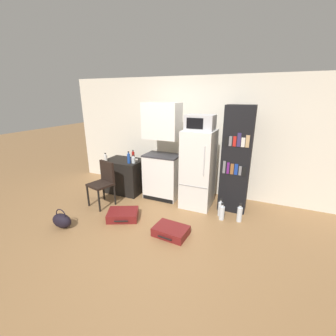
# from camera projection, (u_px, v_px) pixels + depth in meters

# --- Properties ---
(ground_plane) EXTENTS (24.00, 24.00, 0.00)m
(ground_plane) POSITION_uv_depth(u_px,v_px,m) (151.00, 236.00, 3.51)
(ground_plane) COLOR olive
(wall_back) EXTENTS (6.40, 0.10, 2.47)m
(wall_back) POSITION_uv_depth(u_px,v_px,m) (202.00, 137.00, 4.79)
(wall_back) COLOR silver
(wall_back) RESTS_ON ground_plane
(side_table) EXTENTS (0.82, 0.61, 0.73)m
(side_table) POSITION_uv_depth(u_px,v_px,m) (125.00, 176.00, 5.04)
(side_table) COLOR black
(side_table) RESTS_ON ground_plane
(kitchen_hutch) EXTENTS (0.72, 0.49, 1.96)m
(kitchen_hutch) POSITION_uv_depth(u_px,v_px,m) (162.00, 156.00, 4.58)
(kitchen_hutch) COLOR white
(kitchen_hutch) RESTS_ON ground_plane
(refrigerator) EXTENTS (0.57, 0.62, 1.49)m
(refrigerator) POSITION_uv_depth(u_px,v_px,m) (198.00, 169.00, 4.28)
(refrigerator) COLOR silver
(refrigerator) RESTS_ON ground_plane
(microwave) EXTENTS (0.51, 0.36, 0.27)m
(microwave) POSITION_uv_depth(u_px,v_px,m) (200.00, 122.00, 4.00)
(microwave) COLOR #B7B7BC
(microwave) RESTS_ON refrigerator
(bookshelf) EXTENTS (0.49, 0.37, 1.94)m
(bookshelf) POSITION_uv_depth(u_px,v_px,m) (236.00, 160.00, 4.06)
(bookshelf) COLOR black
(bookshelf) RESTS_ON ground_plane
(bottle_blue_soda) EXTENTS (0.06, 0.06, 0.25)m
(bottle_blue_soda) POSITION_uv_depth(u_px,v_px,m) (129.00, 158.00, 4.66)
(bottle_blue_soda) COLOR #1E47A3
(bottle_blue_soda) RESTS_ON side_table
(bottle_clear_short) EXTENTS (0.08, 0.08, 0.17)m
(bottle_clear_short) POSITION_uv_depth(u_px,v_px,m) (133.00, 160.00, 4.69)
(bottle_clear_short) COLOR silver
(bottle_clear_short) RESTS_ON side_table
(bottle_ketchup_red) EXTENTS (0.06, 0.06, 0.20)m
(bottle_ketchup_red) POSITION_uv_depth(u_px,v_px,m) (133.00, 155.00, 4.97)
(bottle_ketchup_red) COLOR #AD1914
(bottle_ketchup_red) RESTS_ON side_table
(bottle_milk_white) EXTENTS (0.07, 0.07, 0.18)m
(bottle_milk_white) POSITION_uv_depth(u_px,v_px,m) (106.00, 158.00, 4.80)
(bottle_milk_white) COLOR white
(bottle_milk_white) RESTS_ON side_table
(bowl) EXTENTS (0.14, 0.14, 0.04)m
(bowl) POSITION_uv_depth(u_px,v_px,m) (135.00, 160.00, 4.83)
(bowl) COLOR silver
(bowl) RESTS_ON side_table
(chair) EXTENTS (0.49, 0.49, 0.87)m
(chair) POSITION_uv_depth(u_px,v_px,m) (104.00, 180.00, 4.38)
(chair) COLOR black
(chair) RESTS_ON ground_plane
(suitcase_large_flat) EXTENTS (0.54, 0.43, 0.14)m
(suitcase_large_flat) POSITION_uv_depth(u_px,v_px,m) (171.00, 231.00, 3.51)
(suitcase_large_flat) COLOR maroon
(suitcase_large_flat) RESTS_ON ground_plane
(suitcase_small_flat) EXTENTS (0.64, 0.58, 0.15)m
(suitcase_small_flat) POSITION_uv_depth(u_px,v_px,m) (123.00, 215.00, 3.98)
(suitcase_small_flat) COLOR maroon
(suitcase_small_flat) RESTS_ON ground_plane
(handbag) EXTENTS (0.36, 0.20, 0.33)m
(handbag) POSITION_uv_depth(u_px,v_px,m) (62.00, 220.00, 3.70)
(handbag) COLOR black
(handbag) RESTS_ON ground_plane
(water_bottle_front) EXTENTS (0.09, 0.09, 0.32)m
(water_bottle_front) POSITION_uv_depth(u_px,v_px,m) (222.00, 213.00, 3.93)
(water_bottle_front) COLOR silver
(water_bottle_front) RESTS_ON ground_plane
(water_bottle_middle) EXTENTS (0.08, 0.08, 0.33)m
(water_bottle_middle) POSITION_uv_depth(u_px,v_px,m) (220.00, 209.00, 4.05)
(water_bottle_middle) COLOR silver
(water_bottle_middle) RESTS_ON ground_plane
(water_bottle_back) EXTENTS (0.09, 0.09, 0.33)m
(water_bottle_back) POSITION_uv_depth(u_px,v_px,m) (240.00, 214.00, 3.87)
(water_bottle_back) COLOR silver
(water_bottle_back) RESTS_ON ground_plane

